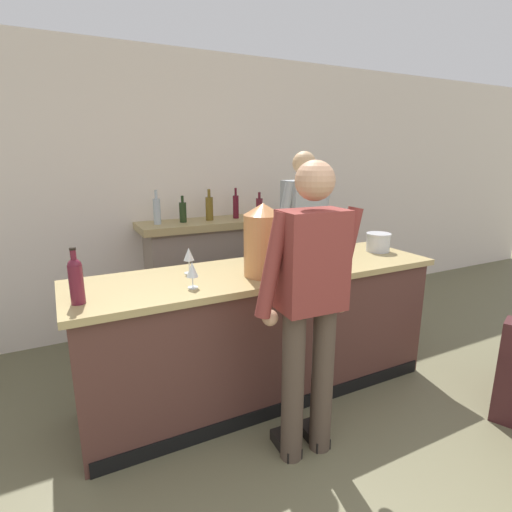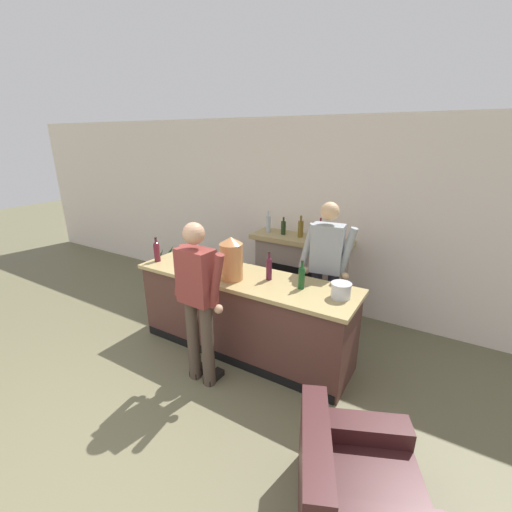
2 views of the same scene
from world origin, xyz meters
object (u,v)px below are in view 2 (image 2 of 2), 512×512
at_px(person_customer, 198,299).
at_px(copper_dispenser, 231,258).
at_px(potted_plant_corner, 164,268).
at_px(armchair_black, 350,492).
at_px(wine_bottle_burgundy_dark, 157,251).
at_px(wine_glass_near_bucket, 215,255).
at_px(wine_bottle_port_short, 269,267).
at_px(fireplace_stone, 300,272).
at_px(wine_bottle_rose_blush, 302,276).
at_px(person_bartender, 326,269).
at_px(ice_bucket_steel, 341,290).
at_px(wine_glass_front_right, 194,263).

distance_m(person_customer, copper_dispenser, 0.63).
distance_m(potted_plant_corner, copper_dispenser, 2.78).
height_order(armchair_black, person_customer, person_customer).
height_order(person_customer, wine_bottle_burgundy_dark, person_customer).
height_order(copper_dispenser, wine_glass_near_bucket, copper_dispenser).
bearing_deg(potted_plant_corner, wine_bottle_port_short, -19.80).
height_order(fireplace_stone, wine_bottle_burgundy_dark, fireplace_stone).
bearing_deg(wine_bottle_rose_blush, armchair_black, -53.82).
bearing_deg(copper_dispenser, potted_plant_corner, 153.29).
xyz_separation_m(person_bartender, copper_dispenser, (-0.82, -0.76, 0.22)).
xyz_separation_m(armchair_black, ice_bucket_steel, (-0.56, 1.34, 0.80)).
bearing_deg(ice_bucket_steel, wine_glass_near_bucket, 176.68).
bearing_deg(person_customer, person_bartender, 58.16).
distance_m(wine_glass_near_bucket, wine_glass_front_right, 0.32).
relative_size(person_customer, ice_bucket_steel, 8.51).
relative_size(fireplace_stone, wine_glass_near_bucket, 7.99).
xyz_separation_m(person_customer, wine_bottle_burgundy_dark, (-1.14, 0.56, 0.15)).
relative_size(copper_dispenser, wine_bottle_burgundy_dark, 1.55).
bearing_deg(wine_bottle_rose_blush, wine_glass_near_bucket, 175.47).
relative_size(wine_glass_near_bucket, wine_glass_front_right, 1.11).
xyz_separation_m(potted_plant_corner, person_bartender, (3.15, -0.41, 0.75)).
distance_m(ice_bucket_steel, wine_glass_near_bucket, 1.63).
relative_size(fireplace_stone, wine_bottle_port_short, 4.46).
relative_size(copper_dispenser, wine_glass_front_right, 2.98).
bearing_deg(wine_glass_near_bucket, person_bartender, 21.67).
xyz_separation_m(person_bartender, wine_glass_front_right, (-1.33, -0.80, 0.08)).
distance_m(person_customer, wine_bottle_burgundy_dark, 1.28).
relative_size(armchair_black, wine_bottle_port_short, 3.49).
bearing_deg(wine_bottle_burgundy_dark, ice_bucket_steel, 4.37).
height_order(copper_dispenser, wine_glass_front_right, copper_dispenser).
height_order(ice_bucket_steel, wine_bottle_burgundy_dark, wine_bottle_burgundy_dark).
relative_size(wine_bottle_port_short, wine_bottle_rose_blush, 1.06).
relative_size(copper_dispenser, wine_glass_near_bucket, 2.69).
bearing_deg(wine_bottle_burgundy_dark, fireplace_stone, 48.07).
xyz_separation_m(ice_bucket_steel, wine_glass_near_bucket, (-1.62, 0.09, 0.05)).
xyz_separation_m(armchair_black, wine_glass_front_right, (-2.26, 1.13, 0.83)).
distance_m(fireplace_stone, armchair_black, 3.10).
bearing_deg(armchair_black, wine_bottle_rose_blush, 126.18).
relative_size(person_customer, person_bartender, 0.97).
bearing_deg(wine_glass_near_bucket, wine_bottle_port_short, -4.46).
bearing_deg(armchair_black, potted_plant_corner, 150.12).
relative_size(armchair_black, wine_bottle_rose_blush, 3.69).
height_order(potted_plant_corner, wine_bottle_burgundy_dark, wine_bottle_burgundy_dark).
xyz_separation_m(potted_plant_corner, wine_glass_near_bucket, (1.90, -0.91, 0.85)).
bearing_deg(copper_dispenser, ice_bucket_steel, 8.12).
bearing_deg(wine_bottle_burgundy_dark, wine_glass_near_bucket, 20.79).
bearing_deg(wine_bottle_rose_blush, person_bartender, 84.91).
distance_m(person_bartender, copper_dispenser, 1.14).
bearing_deg(wine_bottle_burgundy_dark, wine_bottle_port_short, 7.95).
bearing_deg(person_customer, wine_bottle_rose_blush, 43.71).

